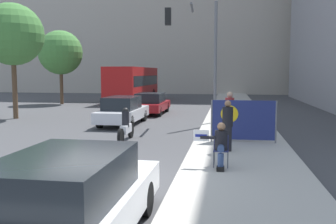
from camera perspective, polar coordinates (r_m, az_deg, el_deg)
ground_plane at (r=9.21m, az=-9.60°, el=-10.82°), size 160.00×160.00×0.00m
sidewalk_curb at (r=23.49m, az=10.20°, el=-0.41°), size 3.37×90.00×0.14m
seated_protester at (r=10.07m, az=7.97°, el=-4.79°), size 0.94×0.77×1.19m
jogger_on_sidewalk at (r=12.14m, az=9.06°, el=-2.04°), size 0.34×0.34×1.63m
pedestrian_behind at (r=14.40m, az=9.35°, el=-0.42°), size 0.34×0.34×1.80m
protest_banner at (r=13.73m, az=11.36°, el=-1.22°), size 2.34×0.06×1.53m
traffic_light_pole at (r=19.02m, az=4.63°, el=10.51°), size 2.61×2.38×6.02m
parked_car_curbside at (r=5.90m, az=-14.95°, el=-13.16°), size 1.85×4.71×1.48m
car_on_road_nearest at (r=19.33m, az=-6.91°, el=0.22°), size 1.74×4.61×1.45m
car_on_road_midblock at (r=24.18m, az=-2.64°, el=1.33°), size 1.84×4.47×1.36m
city_bus_on_road at (r=34.68m, az=-5.33°, el=4.58°), size 2.61×10.31×3.15m
motorcycle_on_road at (r=14.64m, az=-6.44°, el=-2.27°), size 0.28×2.06×1.32m
street_tree_near_curb at (r=23.48m, az=-22.62°, el=10.82°), size 3.53×3.53×6.60m
street_tree_midblock at (r=33.05m, az=-16.07°, el=8.68°), size 3.69×3.69×6.20m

